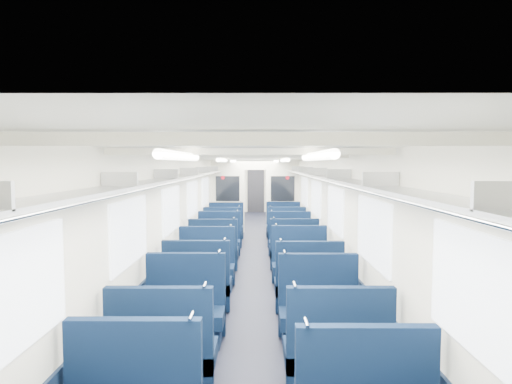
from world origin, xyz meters
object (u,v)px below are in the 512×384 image
Objects in this scene: seat_7 at (319,315)px; seat_13 at (294,253)px; seat_16 at (223,235)px; seat_19 at (283,227)px; seat_9 at (308,288)px; bulkhead at (255,194)px; seat_11 at (300,268)px; seat_14 at (219,243)px; seat_12 at (214,254)px; seat_10 at (206,269)px; seat_17 at (286,234)px; seat_5 at (337,358)px; seat_6 at (185,314)px; end_door at (256,190)px; seat_4 at (163,359)px; seat_8 at (198,287)px; seat_18 at (226,229)px; seat_15 at (290,243)px.

seat_7 is 1.00× the size of seat_13.
seat_16 is 2.08m from seat_19.
bulkhead is at bearing 96.58° from seat_9.
seat_11 and seat_14 have the same top height.
seat_19 is at bearing 65.06° from seat_12.
seat_10 is 1.00× the size of seat_14.
seat_17 is at bearing 90.00° from seat_9.
seat_5 is 2.03m from seat_6.
seat_5 and seat_11 have the same top height.
end_door is at bearing 94.14° from seat_11.
seat_7 is at bearing -0.85° from seat_6.
seat_4 is at bearing -179.67° from seat_5.
seat_11 and seat_19 have the same top height.
seat_8 is 2.93m from seat_13.
bulkhead is at bearing 71.47° from seat_16.
seat_10 is 1.00× the size of seat_17.
seat_14 is (0.00, 4.62, 0.00)m from seat_6.
bulkhead is 8.39m from seat_7.
seat_11 is 1.00× the size of seat_14.
seat_6 is (0.00, 1.17, 0.00)m from seat_4.
seat_4 is 1.00× the size of seat_14.
seat_5 is 1.00× the size of seat_10.
seat_18 is at bearing 101.74° from seat_5.
seat_19 is (1.66, 7.05, 0.00)m from seat_6.
seat_18 is (-1.66, 4.49, 0.00)m from seat_11.
bulkhead is at bearing 99.96° from seat_13.
seat_14 is at bearing 90.00° from seat_6.
seat_4 is at bearing -103.30° from seat_17.
seat_13 is 1.00× the size of seat_17.
seat_5 is at bearing -78.26° from seat_18.
seat_12 is at bearing 115.32° from seat_7.
bulkhead is 9.52m from seat_5.
seat_5 is 8.22m from seat_19.
seat_7 is at bearing -70.32° from seat_14.
seat_9 is (0.00, 1.10, 0.00)m from seat_7.
seat_11 is at bearing -82.05° from bulkhead.
seat_17 is 1.00× the size of seat_19.
seat_11 is at bearing -90.00° from seat_19.
seat_12 is 1.00× the size of seat_13.
bulkhead reaches higher than seat_12.
bulkhead is 2.52× the size of seat_15.
seat_7 is 1.00× the size of seat_16.
bulkhead is 2.71m from seat_17.
seat_6 and seat_16 have the same top height.
seat_5 is at bearing -90.00° from seat_13.
bulkhead is at bearing 83.37° from seat_8.
seat_6 is at bearing -147.05° from seat_9.
end_door reaches higher than seat_8.
seat_10 is 5.11m from seat_19.
seat_5 is 1.14m from seat_7.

